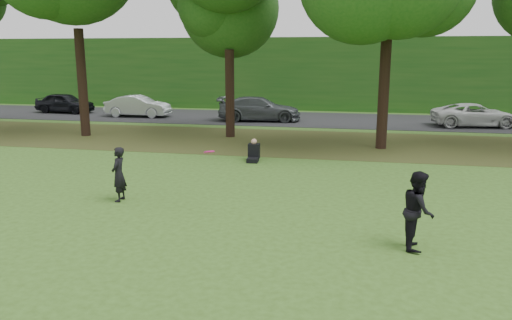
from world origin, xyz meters
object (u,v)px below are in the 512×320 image
(player_right, at_px, (418,210))
(seated_person, at_px, (254,153))
(player_left, at_px, (119,174))
(frisbee, at_px, (209,152))

(player_right, height_order, seated_person, player_right)
(player_left, relative_size, player_right, 0.91)
(player_right, height_order, frisbee, frisbee)
(player_left, distance_m, frisbee, 2.89)
(player_left, height_order, frisbee, frisbee)
(seated_person, bearing_deg, player_right, -59.39)
(frisbee, distance_m, seated_person, 6.40)
(player_left, xyz_separation_m, player_right, (7.60, -1.88, 0.07))
(player_right, relative_size, seated_person, 1.98)
(player_left, height_order, player_right, player_right)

